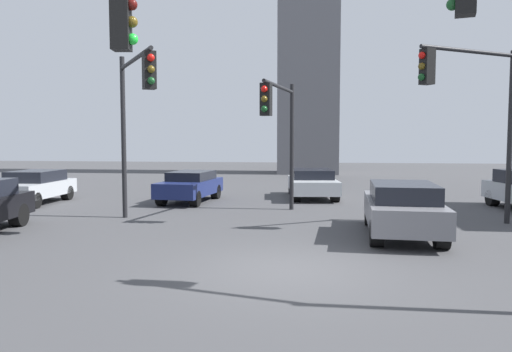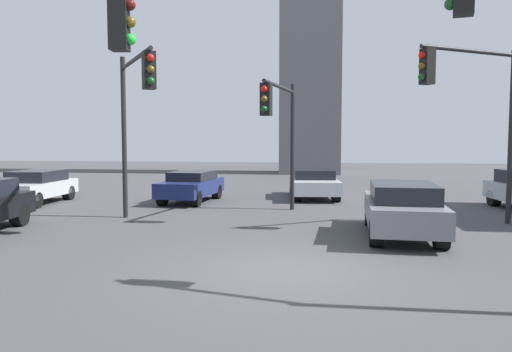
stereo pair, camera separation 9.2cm
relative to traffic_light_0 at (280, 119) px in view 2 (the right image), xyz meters
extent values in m
plane|color=#424244|center=(0.69, -6.87, -3.38)|extent=(95.66, 95.66, 0.00)
cylinder|color=black|center=(0.32, 1.77, -1.01)|extent=(0.16, 0.16, 4.74)
cylinder|color=black|center=(-0.01, -0.06, 1.07)|extent=(0.79, 3.67, 0.12)
cube|color=black|center=(-0.30, -1.63, 0.52)|extent=(0.37, 0.37, 1.00)
sphere|color=red|center=(-0.33, -1.83, 0.82)|extent=(0.20, 0.20, 0.20)
sphere|color=#594714|center=(-0.33, -1.83, 0.52)|extent=(0.20, 0.20, 0.20)
sphere|color=#14471E|center=(-0.33, -1.83, 0.22)|extent=(0.20, 0.20, 0.20)
cylinder|color=black|center=(-5.23, -0.87, -0.66)|extent=(0.16, 0.16, 5.42)
cylinder|color=black|center=(-4.13, -2.54, 1.67)|extent=(2.29, 3.40, 0.12)
cube|color=black|center=(-3.18, -4.00, 1.12)|extent=(0.44, 0.44, 1.00)
sphere|color=red|center=(-3.07, -4.16, 1.42)|extent=(0.20, 0.20, 0.20)
sphere|color=#594714|center=(-3.07, -4.16, 1.12)|extent=(0.20, 0.20, 0.20)
sphere|color=#14471E|center=(-3.07, -4.16, 0.82)|extent=(0.20, 0.20, 0.20)
cylinder|color=black|center=(7.29, -0.45, -0.67)|extent=(0.16, 0.16, 5.42)
cylinder|color=black|center=(5.71, -1.43, 1.88)|extent=(3.24, 2.06, 0.12)
cube|color=black|center=(4.33, -2.28, 1.33)|extent=(0.44, 0.44, 1.00)
sphere|color=red|center=(4.16, -2.38, 1.63)|extent=(0.20, 0.20, 0.20)
sphere|color=#594714|center=(4.16, -2.38, 1.33)|extent=(0.20, 0.20, 0.20)
sphere|color=#14471E|center=(4.16, -2.38, 1.03)|extent=(0.20, 0.20, 0.20)
cube|color=black|center=(-2.19, -8.19, 1.35)|extent=(0.36, 0.36, 1.00)
sphere|color=#4C0F0C|center=(-1.99, -8.16, 1.65)|extent=(0.20, 0.20, 0.20)
sphere|color=#594714|center=(-1.99, -8.16, 1.35)|extent=(0.20, 0.20, 0.20)
sphere|color=green|center=(-1.99, -8.16, 1.05)|extent=(0.20, 0.20, 0.20)
sphere|color=#14471E|center=(3.48, -8.05, 1.50)|extent=(0.20, 0.20, 0.20)
cube|color=#ADB2B7|center=(-10.41, 2.11, -2.76)|extent=(2.02, 4.10, 0.61)
cube|color=black|center=(-10.42, 2.31, -2.25)|extent=(1.72, 2.32, 0.49)
cylinder|color=black|center=(-9.59, 0.79, -3.06)|extent=(0.36, 0.64, 0.63)
cylinder|color=black|center=(-9.72, 3.51, -3.06)|extent=(0.36, 0.64, 0.63)
cylinder|color=black|center=(-11.22, 3.44, -3.06)|extent=(0.36, 0.64, 0.63)
cube|color=slate|center=(3.62, -2.93, -2.70)|extent=(2.12, 4.70, 0.67)
cube|color=black|center=(3.61, -3.16, -2.15)|extent=(1.78, 2.66, 0.51)
cylinder|color=black|center=(2.94, -1.32, -3.04)|extent=(0.37, 0.70, 0.68)
cylinder|color=black|center=(4.47, -1.41, -3.04)|extent=(0.37, 0.70, 0.68)
cylinder|color=black|center=(2.77, -4.45, -3.04)|extent=(0.37, 0.70, 0.68)
cylinder|color=black|center=(4.29, -4.53, -3.04)|extent=(0.37, 0.70, 0.68)
cylinder|color=black|center=(8.31, 3.82, -3.05)|extent=(0.41, 0.68, 0.64)
cube|color=#ADB2B7|center=(1.07, 5.66, -2.78)|extent=(2.48, 4.65, 0.59)
cube|color=black|center=(1.04, 5.88, -2.30)|extent=(2.03, 2.67, 0.45)
cylinder|color=black|center=(2.05, 4.24, -3.08)|extent=(0.42, 0.64, 0.60)
cylinder|color=black|center=(0.41, 4.06, -3.08)|extent=(0.42, 0.64, 0.60)
cylinder|color=black|center=(1.73, 7.25, -3.08)|extent=(0.42, 0.64, 0.60)
cylinder|color=black|center=(0.08, 7.07, -3.08)|extent=(0.42, 0.64, 0.60)
cube|color=navy|center=(-4.10, 3.48, -2.75)|extent=(2.11, 4.18, 0.61)
cube|color=black|center=(-4.09, 3.68, -2.28)|extent=(1.74, 2.39, 0.41)
cylinder|color=black|center=(-3.52, 2.05, -3.06)|extent=(0.37, 0.66, 0.64)
cylinder|color=black|center=(-4.94, 2.18, -3.06)|extent=(0.37, 0.66, 0.64)
cylinder|color=black|center=(-3.27, 4.78, -3.06)|extent=(0.37, 0.66, 0.64)
cylinder|color=black|center=(-4.69, 4.91, -3.06)|extent=(0.37, 0.66, 0.64)
cylinder|color=black|center=(-7.80, -2.90, -3.03)|extent=(0.41, 0.73, 0.70)
camera|label=1|loc=(1.29, -16.55, -0.74)|focal=33.90mm
camera|label=2|loc=(1.38, -16.54, -0.74)|focal=33.90mm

